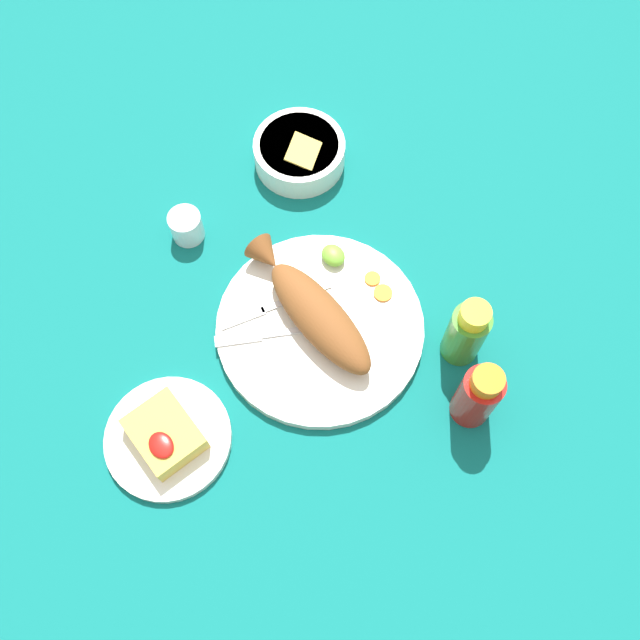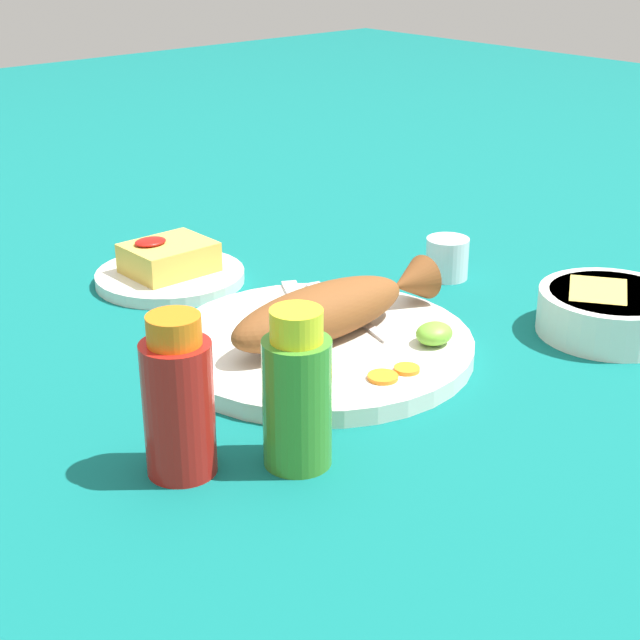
{
  "view_description": "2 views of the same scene",
  "coord_description": "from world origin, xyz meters",
  "px_view_note": "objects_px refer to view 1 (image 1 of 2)",
  "views": [
    {
      "loc": [
        0.33,
        -0.26,
        1.01
      ],
      "look_at": [
        0.0,
        0.0,
        0.04
      ],
      "focal_mm": 40.0,
      "sensor_mm": 36.0,
      "label": 1
    },
    {
      "loc": [
        0.61,
        0.68,
        0.43
      ],
      "look_at": [
        0.0,
        0.0,
        0.04
      ],
      "focal_mm": 55.0,
      "sensor_mm": 36.0,
      "label": 2
    }
  ],
  "objects_px": {
    "side_plate_fries": "(167,437)",
    "guacamole_bowl": "(299,152)",
    "main_plate": "(320,328)",
    "fork_far": "(270,307)",
    "hot_sauce_bottle_green": "(466,332)",
    "salt_cup": "(187,227)",
    "fork_near": "(268,335)",
    "hot_sauce_bottle_red": "(478,396)",
    "fried_fish": "(313,310)"
  },
  "relations": [
    {
      "from": "fried_fish",
      "to": "hot_sauce_bottle_green",
      "type": "distance_m",
      "value": 0.23
    },
    {
      "from": "hot_sauce_bottle_green",
      "to": "side_plate_fries",
      "type": "xyz_separation_m",
      "value": [
        -0.16,
        -0.42,
        -0.06
      ]
    },
    {
      "from": "main_plate",
      "to": "hot_sauce_bottle_red",
      "type": "distance_m",
      "value": 0.26
    },
    {
      "from": "side_plate_fries",
      "to": "guacamole_bowl",
      "type": "xyz_separation_m",
      "value": [
        -0.26,
        0.44,
        0.02
      ]
    },
    {
      "from": "fork_near",
      "to": "hot_sauce_bottle_green",
      "type": "relative_size",
      "value": 1.22
    },
    {
      "from": "fried_fish",
      "to": "hot_sauce_bottle_red",
      "type": "xyz_separation_m",
      "value": [
        0.25,
        0.09,
        0.02
      ]
    },
    {
      "from": "fork_near",
      "to": "fork_far",
      "type": "relative_size",
      "value": 0.92
    },
    {
      "from": "fork_far",
      "to": "hot_sauce_bottle_green",
      "type": "xyz_separation_m",
      "value": [
        0.23,
        0.19,
        0.04
      ]
    },
    {
      "from": "side_plate_fries",
      "to": "fried_fish",
      "type": "bearing_deg",
      "value": 92.78
    },
    {
      "from": "main_plate",
      "to": "fork_near",
      "type": "distance_m",
      "value": 0.08
    },
    {
      "from": "main_plate",
      "to": "hot_sauce_bottle_green",
      "type": "distance_m",
      "value": 0.22
    },
    {
      "from": "guacamole_bowl",
      "to": "fork_far",
      "type": "bearing_deg",
      "value": -46.82
    },
    {
      "from": "side_plate_fries",
      "to": "main_plate",
      "type": "bearing_deg",
      "value": 89.43
    },
    {
      "from": "fork_far",
      "to": "guacamole_bowl",
      "type": "relative_size",
      "value": 1.19
    },
    {
      "from": "main_plate",
      "to": "salt_cup",
      "type": "bearing_deg",
      "value": -166.66
    },
    {
      "from": "fork_near",
      "to": "hot_sauce_bottle_red",
      "type": "bearing_deg",
      "value": 151.19
    },
    {
      "from": "fork_far",
      "to": "side_plate_fries",
      "type": "relative_size",
      "value": 1.0
    },
    {
      "from": "hot_sauce_bottle_green",
      "to": "salt_cup",
      "type": "height_order",
      "value": "hot_sauce_bottle_green"
    },
    {
      "from": "salt_cup",
      "to": "hot_sauce_bottle_red",
      "type": "bearing_deg",
      "value": 17.4
    },
    {
      "from": "main_plate",
      "to": "hot_sauce_bottle_green",
      "type": "bearing_deg",
      "value": 43.41
    },
    {
      "from": "fried_fish",
      "to": "hot_sauce_bottle_green",
      "type": "xyz_separation_m",
      "value": [
        0.17,
        0.15,
        0.02
      ]
    },
    {
      "from": "hot_sauce_bottle_green",
      "to": "hot_sauce_bottle_red",
      "type": "bearing_deg",
      "value": -33.57
    },
    {
      "from": "hot_sauce_bottle_red",
      "to": "side_plate_fries",
      "type": "relative_size",
      "value": 0.76
    },
    {
      "from": "fork_near",
      "to": "hot_sauce_bottle_red",
      "type": "distance_m",
      "value": 0.32
    },
    {
      "from": "salt_cup",
      "to": "guacamole_bowl",
      "type": "xyz_separation_m",
      "value": [
        -0.0,
        0.23,
        0.01
      ]
    },
    {
      "from": "main_plate",
      "to": "fried_fish",
      "type": "height_order",
      "value": "fried_fish"
    },
    {
      "from": "main_plate",
      "to": "salt_cup",
      "type": "relative_size",
      "value": 5.99
    },
    {
      "from": "fried_fish",
      "to": "side_plate_fries",
      "type": "height_order",
      "value": "fried_fish"
    },
    {
      "from": "fork_far",
      "to": "hot_sauce_bottle_red",
      "type": "distance_m",
      "value": 0.34
    },
    {
      "from": "hot_sauce_bottle_green",
      "to": "side_plate_fries",
      "type": "distance_m",
      "value": 0.45
    },
    {
      "from": "fork_near",
      "to": "guacamole_bowl",
      "type": "height_order",
      "value": "guacamole_bowl"
    },
    {
      "from": "hot_sauce_bottle_red",
      "to": "guacamole_bowl",
      "type": "xyz_separation_m",
      "value": [
        -0.5,
        0.07,
        -0.04
      ]
    },
    {
      "from": "fork_near",
      "to": "salt_cup",
      "type": "xyz_separation_m",
      "value": [
        -0.23,
        0.01,
        0.0
      ]
    },
    {
      "from": "fried_fish",
      "to": "side_plate_fries",
      "type": "relative_size",
      "value": 1.47
    },
    {
      "from": "guacamole_bowl",
      "to": "salt_cup",
      "type": "bearing_deg",
      "value": -89.53
    },
    {
      "from": "hot_sauce_bottle_green",
      "to": "fork_far",
      "type": "bearing_deg",
      "value": -140.23
    },
    {
      "from": "salt_cup",
      "to": "guacamole_bowl",
      "type": "height_order",
      "value": "guacamole_bowl"
    },
    {
      "from": "hot_sauce_bottle_green",
      "to": "guacamole_bowl",
      "type": "relative_size",
      "value": 0.9
    },
    {
      "from": "main_plate",
      "to": "guacamole_bowl",
      "type": "xyz_separation_m",
      "value": [
        -0.27,
        0.17,
        0.02
      ]
    },
    {
      "from": "hot_sauce_bottle_green",
      "to": "salt_cup",
      "type": "distance_m",
      "value": 0.47
    },
    {
      "from": "hot_sauce_bottle_red",
      "to": "salt_cup",
      "type": "distance_m",
      "value": 0.52
    },
    {
      "from": "main_plate",
      "to": "hot_sauce_bottle_red",
      "type": "relative_size",
      "value": 2.29
    },
    {
      "from": "hot_sauce_bottle_green",
      "to": "guacamole_bowl",
      "type": "bearing_deg",
      "value": 177.17
    },
    {
      "from": "main_plate",
      "to": "fork_far",
      "type": "xyz_separation_m",
      "value": [
        -0.07,
        -0.04,
        0.01
      ]
    },
    {
      "from": "fried_fish",
      "to": "fork_near",
      "type": "distance_m",
      "value": 0.08
    },
    {
      "from": "hot_sauce_bottle_red",
      "to": "guacamole_bowl",
      "type": "bearing_deg",
      "value": 171.66
    },
    {
      "from": "fork_near",
      "to": "guacamole_bowl",
      "type": "distance_m",
      "value": 0.33
    },
    {
      "from": "hot_sauce_bottle_red",
      "to": "hot_sauce_bottle_green",
      "type": "distance_m",
      "value": 0.1
    },
    {
      "from": "fork_far",
      "to": "hot_sauce_bottle_red",
      "type": "xyz_separation_m",
      "value": [
        0.31,
        0.14,
        0.04
      ]
    },
    {
      "from": "fork_far",
      "to": "hot_sauce_bottle_green",
      "type": "distance_m",
      "value": 0.3
    }
  ]
}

